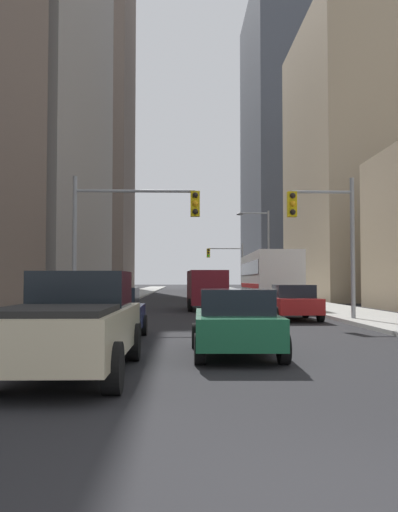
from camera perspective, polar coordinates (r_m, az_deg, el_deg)
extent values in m
cube|color=#9E9E99|center=(54.29, -7.87, -4.24)|extent=(3.81, 160.00, 0.15)
cube|color=#9E9E99|center=(54.65, 7.06, -4.24)|extent=(3.81, 160.00, 0.15)
cube|color=silver|center=(35.29, 7.25, -2.14)|extent=(2.76, 11.55, 2.90)
cube|color=black|center=(35.12, 5.21, -1.30)|extent=(0.26, 10.58, 0.80)
cube|color=red|center=(35.12, 5.22, -3.10)|extent=(0.25, 10.58, 0.28)
cylinder|color=black|center=(39.14, 4.63, -4.31)|extent=(0.32, 1.00, 1.00)
cylinder|color=black|center=(39.48, 8.03, -4.28)|extent=(0.32, 1.00, 1.00)
cylinder|color=black|center=(31.96, 6.09, -4.71)|extent=(0.32, 1.00, 1.00)
cylinder|color=black|center=(32.37, 10.23, -4.66)|extent=(0.32, 1.00, 1.00)
cube|color=#C6B793|center=(10.27, -13.15, -7.64)|extent=(2.05, 5.42, 0.80)
cube|color=black|center=(11.19, -12.14, -3.38)|extent=(1.82, 1.82, 0.70)
cube|color=black|center=(8.93, -14.83, -5.51)|extent=(1.78, 2.39, 0.10)
cylinder|color=black|center=(12.20, -16.03, -8.68)|extent=(0.28, 0.80, 0.80)
cylinder|color=black|center=(11.88, -6.91, -8.92)|extent=(0.28, 0.80, 0.80)
cylinder|color=black|center=(8.48, -9.02, -11.51)|extent=(0.28, 0.80, 0.80)
cube|color=maroon|center=(31.37, 0.78, -3.29)|extent=(2.19, 5.27, 1.90)
cube|color=black|center=(33.97, 0.58, -2.52)|extent=(1.76, 0.08, 0.60)
cylinder|color=black|center=(33.03, -1.02, -4.90)|extent=(0.24, 0.72, 0.72)
cylinder|color=black|center=(33.11, 2.31, -4.89)|extent=(0.24, 0.72, 0.72)
cylinder|color=black|center=(29.71, -0.93, -5.16)|extent=(0.24, 0.72, 0.72)
cylinder|color=black|center=(29.80, 2.78, -5.15)|extent=(0.24, 0.72, 0.72)
cube|color=#195938|center=(12.64, 3.82, -7.44)|extent=(1.92, 4.25, 0.65)
cube|color=black|center=(12.45, 3.88, -4.74)|extent=(1.64, 1.95, 0.55)
cylinder|color=black|center=(13.95, -0.30, -8.32)|extent=(0.22, 0.64, 0.64)
cylinder|color=black|center=(14.10, 6.81, -8.24)|extent=(0.22, 0.64, 0.64)
cylinder|color=black|center=(11.28, 0.07, -9.70)|extent=(0.22, 0.64, 0.64)
cylinder|color=black|center=(11.47, 8.86, -9.55)|extent=(0.22, 0.64, 0.64)
cube|color=#141E4C|center=(15.91, -9.30, -6.39)|extent=(1.85, 4.22, 0.65)
cube|color=black|center=(15.74, -9.36, -4.25)|extent=(1.61, 1.92, 0.55)
cylinder|color=black|center=(17.39, -11.58, -7.12)|extent=(0.22, 0.64, 0.64)
cylinder|color=black|center=(17.19, -5.84, -7.21)|extent=(0.22, 0.64, 0.64)
cylinder|color=black|center=(14.76, -13.36, -7.93)|extent=(0.22, 0.64, 0.64)
cylinder|color=black|center=(14.52, -6.59, -8.07)|extent=(0.22, 0.64, 0.64)
cube|color=maroon|center=(24.09, 9.79, -5.06)|extent=(1.84, 4.22, 0.65)
cube|color=black|center=(23.92, 9.85, -3.64)|extent=(1.60, 1.91, 0.55)
cylinder|color=black|center=(25.27, 7.25, -5.70)|extent=(0.22, 0.64, 0.64)
cylinder|color=black|center=(25.60, 11.09, -5.63)|extent=(0.22, 0.64, 0.64)
cylinder|color=black|center=(22.63, 8.33, -6.07)|extent=(0.22, 0.64, 0.64)
cylinder|color=black|center=(22.99, 12.59, -5.97)|extent=(0.22, 0.64, 0.64)
cylinder|color=gray|center=(22.87, -12.90, 0.73)|extent=(0.18, 0.18, 6.00)
cylinder|color=gray|center=(22.79, -6.68, 6.77)|extent=(4.95, 0.12, 0.12)
cube|color=gold|center=(22.63, -0.41, 5.47)|extent=(0.38, 0.30, 1.05)
sphere|color=black|center=(22.52, -0.40, 6.38)|extent=(0.24, 0.24, 0.24)
sphere|color=#F9A514|center=(22.47, -0.40, 5.53)|extent=(0.24, 0.24, 0.24)
sphere|color=black|center=(22.42, -0.40, 4.67)|extent=(0.24, 0.24, 0.24)
cylinder|color=gray|center=(23.55, 15.78, 0.67)|extent=(0.18, 0.18, 6.00)
cylinder|color=gray|center=(23.45, 12.74, 6.55)|extent=(2.53, 0.12, 0.12)
cube|color=gold|center=(23.09, 9.69, 5.35)|extent=(0.38, 0.30, 1.05)
sphere|color=black|center=(22.97, 9.77, 6.24)|extent=(0.24, 0.24, 0.24)
sphere|color=#F9A514|center=(22.92, 9.78, 5.40)|extent=(0.24, 0.24, 0.24)
sphere|color=black|center=(22.88, 9.78, 4.56)|extent=(0.24, 0.24, 0.24)
cylinder|color=gray|center=(63.81, 4.58, -1.37)|extent=(0.18, 0.18, 6.00)
cylinder|color=gray|center=(63.71, 2.78, 0.78)|extent=(4.00, 0.12, 0.12)
cube|color=gold|center=(63.56, 0.99, 0.32)|extent=(0.38, 0.30, 1.05)
sphere|color=black|center=(63.40, 0.99, 0.63)|extent=(0.24, 0.24, 0.24)
sphere|color=black|center=(63.39, 0.99, 0.32)|extent=(0.24, 0.24, 0.24)
sphere|color=#19D833|center=(63.37, 0.99, 0.02)|extent=(0.24, 0.24, 0.24)
cylinder|color=gray|center=(45.59, 7.29, 0.04)|extent=(0.16, 0.16, 7.50)
cylinder|color=gray|center=(45.72, 5.78, 4.49)|extent=(2.38, 0.10, 0.10)
ellipsoid|color=#4C4C51|center=(45.56, 4.29, 4.38)|extent=(0.56, 0.32, 0.20)
cube|color=gray|center=(53.07, -19.42, 15.10)|extent=(15.18, 27.46, 35.33)
cube|color=#66564C|center=(99.65, -14.73, 13.75)|extent=(25.48, 20.26, 59.02)
cube|color=tan|center=(53.21, 19.09, 9.28)|extent=(15.73, 18.20, 24.97)
cube|color=#4C515B|center=(95.60, 10.20, 11.46)|extent=(16.29, 27.26, 49.52)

